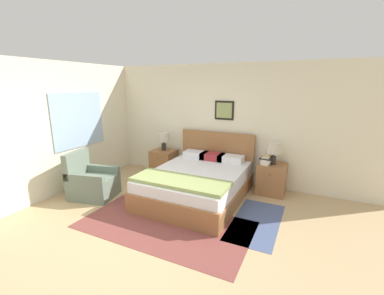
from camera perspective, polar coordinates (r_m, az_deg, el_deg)
ground_plane at (r=4.07m, az=-10.27°, el=-18.36°), size 16.00×16.00×0.00m
wall_back at (r=5.87m, az=4.59°, el=5.42°), size 7.25×0.09×2.60m
wall_left at (r=6.15m, az=-22.36°, el=4.85°), size 0.08×5.04×2.60m
area_rug_main at (r=4.25m, az=-6.03°, el=-16.65°), size 2.67×1.44×0.01m
area_rug_bedside at (r=4.44m, az=14.10°, el=-15.63°), size 0.72×1.51×0.01m
bed at (r=5.03m, az=1.24°, el=-7.73°), size 1.69×2.20×1.13m
armchair at (r=5.43m, az=-21.42°, el=-7.23°), size 0.93×0.84×0.90m
nightstand_near_window at (r=6.28m, az=-6.22°, el=-3.34°), size 0.54×0.54×0.62m
nightstand_by_door at (r=5.45m, az=17.28°, el=-6.63°), size 0.54×0.54×0.62m
table_lamp_near_window at (r=6.14m, az=-6.32°, el=2.04°), size 0.26×0.26×0.43m
table_lamp_by_door at (r=5.28m, az=17.73°, el=-0.48°), size 0.26×0.26×0.43m
book_thick_bottom at (r=5.32m, az=16.15°, el=-3.35°), size 0.19×0.29×0.03m
book_hardcover_middle at (r=5.30m, az=16.18°, el=-2.94°), size 0.20×0.29×0.04m
book_novel_upper at (r=5.29m, az=16.20°, el=-2.55°), size 0.17×0.26×0.03m
book_slim_near_top at (r=5.29m, az=16.22°, el=-2.25°), size 0.24×0.28×0.03m
book_paperback_top at (r=5.28m, az=16.24°, el=-1.97°), size 0.17×0.25×0.03m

